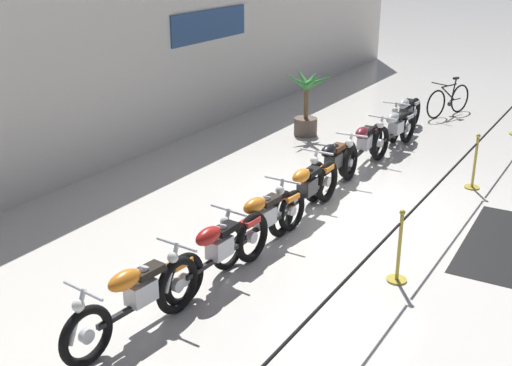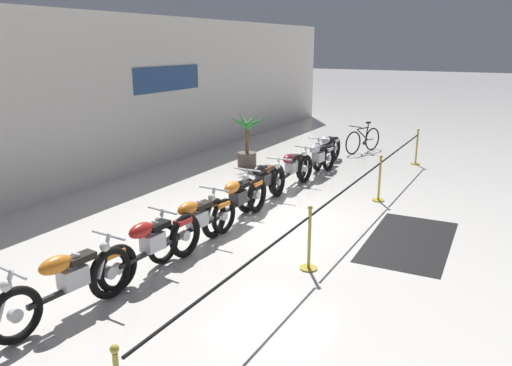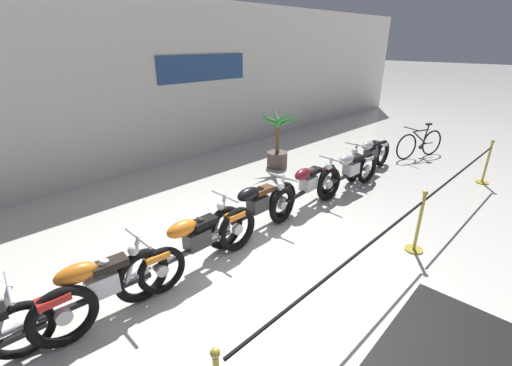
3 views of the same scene
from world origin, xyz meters
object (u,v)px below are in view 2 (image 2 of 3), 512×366
object	(u,v)px
bicycle	(363,140)
stanchion_far_right	(416,152)
motorcycle_orange_2	(195,222)
motorcycle_silver_7	(327,150)
potted_palm_left_of_row	(247,143)
motorcycle_orange_0	(69,282)
motorcycle_silver_6	(317,159)
motorcycle_maroon_5	(290,170)
stanchion_far_left	(322,215)
stanchion_mid_right	(379,185)
motorcycle_orange_3	(237,201)
stanchion_mid_left	(309,248)
floor_banner	(409,241)
motorcycle_red_1	(150,246)
motorcycle_black_4	(262,183)

from	to	relation	value
bicycle	stanchion_far_right	size ratio (longest dim) A/B	1.59
motorcycle_orange_2	motorcycle_silver_7	size ratio (longest dim) A/B	1.01
bicycle	potted_palm_left_of_row	world-z (taller)	potted_palm_left_of_row
motorcycle_orange_0	bicycle	size ratio (longest dim) A/B	1.34
motorcycle_silver_6	motorcycle_silver_7	distance (m)	1.38
motorcycle_maroon_5	motorcycle_orange_0	bearing A→B (deg)	-179.78
motorcycle_orange_0	stanchion_far_left	xyz separation A→B (m)	(3.26, -2.18, 0.29)
motorcycle_maroon_5	motorcycle_silver_7	bearing A→B (deg)	1.47
motorcycle_silver_7	stanchion_mid_right	world-z (taller)	stanchion_mid_right
motorcycle_orange_2	motorcycle_maroon_5	bearing A→B (deg)	1.75
motorcycle_maroon_5	motorcycle_silver_6	bearing A→B (deg)	-7.50
motorcycle_maroon_5	potted_palm_left_of_row	world-z (taller)	potted_palm_left_of_row
motorcycle_orange_3	stanchion_far_right	size ratio (longest dim) A/B	2.26
motorcycle_silver_6	stanchion_mid_right	world-z (taller)	stanchion_mid_right
motorcycle_silver_6	bicycle	bearing A→B (deg)	-2.41
stanchion_mid_left	floor_banner	bearing A→B (deg)	-30.71
floor_banner	motorcycle_silver_7	bearing A→B (deg)	33.42
stanchion_far_right	floor_banner	distance (m)	6.29
motorcycle_maroon_5	bicycle	xyz separation A→B (m)	(4.93, -0.33, -0.05)
stanchion_mid_right	stanchion_far_right	size ratio (longest dim) A/B	1.00
motorcycle_orange_2	motorcycle_orange_0	bearing A→B (deg)	177.76
motorcycle_maroon_5	motorcycle_silver_7	xyz separation A→B (m)	(2.68, 0.07, 0.01)
stanchion_far_left	stanchion_mid_left	bearing A→B (deg)	-180.00
motorcycle_orange_3	motorcycle_maroon_5	size ratio (longest dim) A/B	1.00
motorcycle_silver_6	motorcycle_orange_0	bearing A→B (deg)	178.96
motorcycle_silver_7	stanchion_far_left	size ratio (longest dim) A/B	0.18
motorcycle_orange_2	stanchion_mid_right	world-z (taller)	stanchion_mid_right
motorcycle_maroon_5	stanchion_mid_right	world-z (taller)	stanchion_mid_right
motorcycle_orange_2	motorcycle_silver_6	size ratio (longest dim) A/B	1.03
motorcycle_red_1	potted_palm_left_of_row	bearing A→B (deg)	17.82
stanchion_far_left	motorcycle_red_1	bearing A→B (deg)	132.38
motorcycle_silver_6	stanchion_far_right	distance (m)	3.39
motorcycle_orange_0	motorcycle_orange_2	bearing A→B (deg)	-2.24
motorcycle_orange_2	stanchion_mid_right	distance (m)	4.68
motorcycle_red_1	motorcycle_silver_6	distance (m)	6.76
motorcycle_orange_0	stanchion_mid_left	bearing A→B (deg)	-38.29
motorcycle_silver_6	motorcycle_maroon_5	bearing A→B (deg)	172.50
potted_palm_left_of_row	stanchion_far_right	size ratio (longest dim) A/B	1.53
motorcycle_maroon_5	motorcycle_black_4	bearing A→B (deg)	178.68
motorcycle_orange_2	motorcycle_silver_6	world-z (taller)	motorcycle_silver_6
floor_banner	motorcycle_red_1	bearing A→B (deg)	134.00
motorcycle_orange_0	floor_banner	size ratio (longest dim) A/B	0.82
bicycle	stanchion_mid_right	bearing A→B (deg)	-159.17
motorcycle_silver_7	stanchion_mid_left	world-z (taller)	stanchion_mid_left
motorcycle_orange_2	bicycle	bearing A→B (deg)	-1.23
motorcycle_orange_3	stanchion_mid_right	size ratio (longest dim) A/B	2.26
motorcycle_red_1	stanchion_mid_right	size ratio (longest dim) A/B	2.25
stanchion_mid_left	motorcycle_silver_7	bearing A→B (deg)	18.62
motorcycle_maroon_5	floor_banner	distance (m)	4.01
motorcycle_silver_7	motorcycle_black_4	bearing A→B (deg)	-179.50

